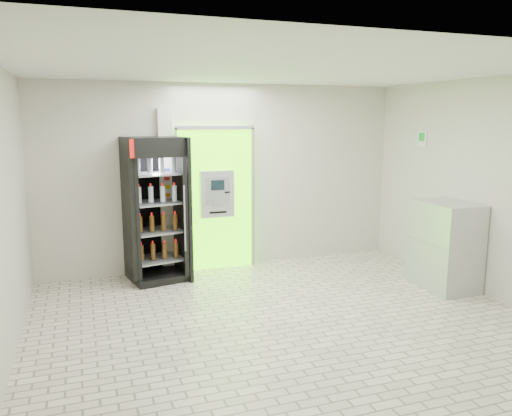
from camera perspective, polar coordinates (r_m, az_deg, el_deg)
name	(u,v)px	position (r m, az deg, el deg)	size (l,w,h in m)	color
ground	(283,320)	(6.30, 3.08, -12.63)	(6.00, 6.00, 0.00)	beige
room_shell	(284,171)	(5.84, 3.25, 4.29)	(6.00, 6.00, 6.00)	beige
atm_assembly	(215,198)	(8.13, -4.67, 1.16)	(1.30, 0.24, 2.33)	#5BF003
pillar	(167,192)	(7.99, -10.16, 1.81)	(0.22, 0.11, 2.60)	silver
beverage_cooler	(156,212)	(7.69, -11.34, -0.48)	(0.94, 0.89, 2.18)	black
steel_cabinet	(445,245)	(7.74, 20.77, -4.00)	(0.66, 0.96, 1.27)	#B5B8BD
exit_sign	(422,139)	(8.55, 18.45, 7.52)	(0.02, 0.22, 0.26)	white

